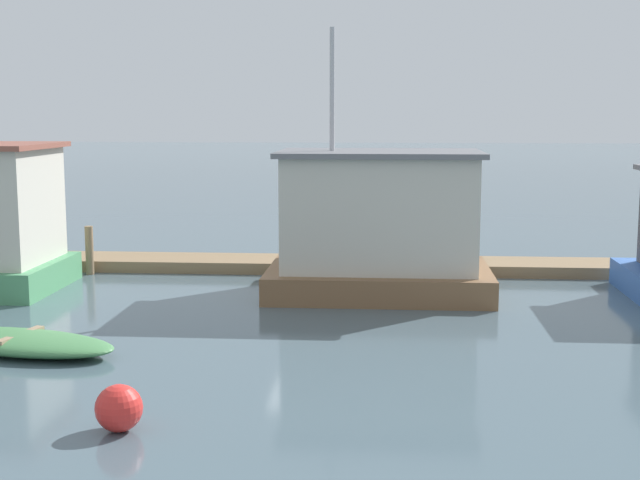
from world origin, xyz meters
The scene contains 7 objects.
ground_plane centered at (0.00, 0.00, 0.00)m, with size 200.00×200.00×0.00m, color #475B66.
dock_walkway centered at (0.00, 3.00, 0.15)m, with size 33.80×1.70×0.30m, color #846B4C.
houseboat_brown centered at (1.30, 0.10, 1.56)m, with size 5.16×3.59×6.13m.
dinghy_green centered at (-4.98, -5.62, 0.18)m, with size 3.96×2.30×0.36m.
mooring_post_centre centered at (-6.27, 1.90, 0.64)m, with size 0.21×0.21×1.27m, color #846B4C.
mooring_post_far_left centered at (-8.06, 1.90, 0.67)m, with size 0.24×0.24×1.33m, color brown.
buoy_red centered at (-2.04, -9.36, 0.32)m, with size 0.64×0.64×0.64m, color red.
Camera 1 is at (1.52, -20.54, 4.25)m, focal length 50.00 mm.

